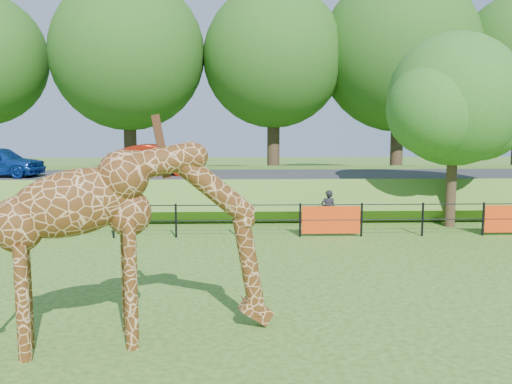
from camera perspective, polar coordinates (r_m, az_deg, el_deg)
ground at (r=10.78m, az=-1.72°, el=-13.44°), size 90.00×90.00×0.00m
giraffe at (r=9.92m, az=-11.81°, el=-5.03°), size 4.90×2.16×3.46m
perimeter_fence at (r=18.37m, az=-1.78°, el=-2.86°), size 28.07×0.10×1.10m
embankment at (r=25.77m, az=-1.81°, el=0.36°), size 40.00×9.00×1.30m
road at (r=24.20m, az=-1.81°, el=1.58°), size 40.00×5.00×0.12m
car_red at (r=24.68m, az=-9.99°, el=3.22°), size 4.00×1.76×1.28m
visitor at (r=19.63m, az=7.23°, el=-1.81°), size 0.52×0.35×1.40m
tree_east at (r=21.12m, az=19.47°, el=8.24°), size 5.40×4.71×6.76m
bg_tree_line at (r=32.30m, az=1.59°, el=13.43°), size 37.30×8.80×11.82m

